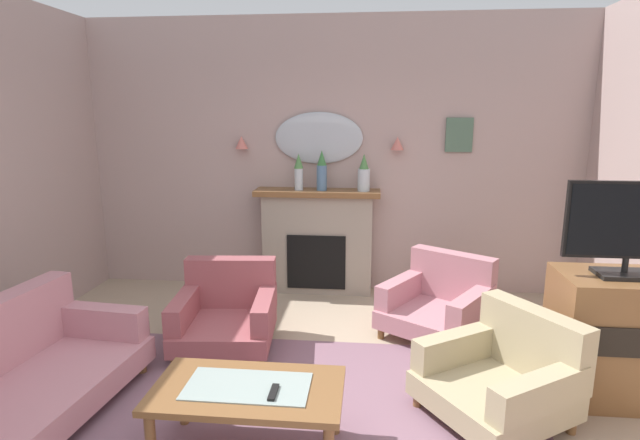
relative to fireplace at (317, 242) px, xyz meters
name	(u,v)px	position (x,y,z in m)	size (l,w,h in m)	color
wall_back	(331,157)	(0.13, 0.22, 0.93)	(6.42, 0.10, 3.00)	#B29993
patterned_rug	(297,424)	(0.13, -2.49, -0.56)	(3.20, 2.40, 0.01)	#7F5B6B
fireplace	(317,242)	(0.00, 0.00, 0.00)	(1.36, 0.36, 1.16)	gray
mantel_vase_right	(299,171)	(-0.20, -0.03, 0.79)	(0.10, 0.10, 0.39)	silver
mantel_vase_left	(322,171)	(0.05, -0.03, 0.79)	(0.11, 0.11, 0.43)	#4C7093
mantel_vase_centre	(364,175)	(0.50, -0.03, 0.76)	(0.13, 0.13, 0.40)	silver
wall_mirror	(319,138)	(0.00, 0.14, 1.14)	(0.96, 0.06, 0.56)	#B2BCC6
wall_sconce_left	(242,142)	(-0.85, 0.09, 1.09)	(0.14, 0.14, 0.14)	#D17066
wall_sconce_right	(397,143)	(0.85, 0.09, 1.09)	(0.14, 0.14, 0.14)	#D17066
framed_picture	(459,135)	(1.50, 0.15, 1.18)	(0.28, 0.03, 0.36)	#4C6B56
coffee_table	(248,395)	(-0.11, -2.79, -0.19)	(1.10, 0.60, 0.45)	brown
tv_remote	(273,393)	(0.06, -2.86, -0.12)	(0.04, 0.16, 0.02)	black
floral_couch	(9,381)	(-1.69, -2.68, -0.25)	(1.02, 1.78, 0.76)	#B77A84
armchair_near_fireplace	(504,374)	(1.48, -2.25, -0.27)	(1.13, 1.12, 0.71)	tan
armchair_in_corner	(227,311)	(-0.64, -1.40, -0.27)	(0.88, 0.89, 0.71)	#934C51
armchair_beside_couch	(439,301)	(1.22, -0.97, -0.27)	(1.12, 1.13, 0.71)	#B77A84
tv_cabinet	(614,337)	(2.29, -1.91, -0.12)	(0.80, 0.57, 0.90)	brown
tv_flatscreen	(630,227)	(2.29, -1.93, 0.68)	(0.84, 0.24, 0.65)	black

